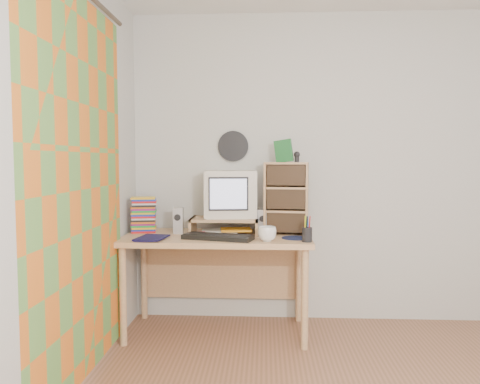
# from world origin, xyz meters

# --- Properties ---
(back_wall) EXTENTS (3.50, 0.00, 3.50)m
(back_wall) POSITION_xyz_m (0.00, 1.75, 1.25)
(back_wall) COLOR silver
(back_wall) RESTS_ON floor
(left_wall) EXTENTS (0.00, 3.50, 3.50)m
(left_wall) POSITION_xyz_m (-1.75, 0.00, 1.25)
(left_wall) COLOR silver
(left_wall) RESTS_ON floor
(curtain) EXTENTS (0.00, 2.20, 2.20)m
(curtain) POSITION_xyz_m (-1.71, 0.48, 1.15)
(curtain) COLOR orange
(curtain) RESTS_ON left_wall
(wall_disc) EXTENTS (0.25, 0.02, 0.25)m
(wall_disc) POSITION_xyz_m (-0.93, 1.73, 1.43)
(wall_disc) COLOR black
(wall_disc) RESTS_ON back_wall
(desk) EXTENTS (1.40, 0.70, 0.75)m
(desk) POSITION_xyz_m (-1.03, 1.44, 0.62)
(desk) COLOR #DEB477
(desk) RESTS_ON floor
(monitor_riser) EXTENTS (0.52, 0.30, 0.12)m
(monitor_riser) POSITION_xyz_m (-0.98, 1.48, 0.84)
(monitor_riser) COLOR tan
(monitor_riser) RESTS_ON desk
(crt_monitor) EXTENTS (0.43, 0.43, 0.36)m
(crt_monitor) POSITION_xyz_m (-0.94, 1.53, 1.05)
(crt_monitor) COLOR beige
(crt_monitor) RESTS_ON monitor_riser
(speaker_left) EXTENTS (0.08, 0.08, 0.20)m
(speaker_left) POSITION_xyz_m (-1.34, 1.45, 0.85)
(speaker_left) COLOR #ADACB1
(speaker_left) RESTS_ON desk
(speaker_right) EXTENTS (0.08, 0.08, 0.19)m
(speaker_right) POSITION_xyz_m (-0.69, 1.46, 0.84)
(speaker_right) COLOR #ADACB1
(speaker_right) RESTS_ON desk
(keyboard) EXTENTS (0.53, 0.29, 0.03)m
(keyboard) POSITION_xyz_m (-1.00, 1.20, 0.77)
(keyboard) COLOR black
(keyboard) RESTS_ON desk
(dvd_stack) EXTENTS (0.21, 0.16, 0.26)m
(dvd_stack) POSITION_xyz_m (-1.62, 1.50, 0.88)
(dvd_stack) COLOR brown
(dvd_stack) RESTS_ON desk
(cd_rack) EXTENTS (0.35, 0.21, 0.55)m
(cd_rack) POSITION_xyz_m (-0.50, 1.48, 1.03)
(cd_rack) COLOR tan
(cd_rack) RESTS_ON desk
(mug) EXTENTS (0.15, 0.15, 0.10)m
(mug) POSITION_xyz_m (-0.65, 1.14, 0.80)
(mug) COLOR white
(mug) RESTS_ON desk
(diary) EXTENTS (0.25, 0.20, 0.05)m
(diary) POSITION_xyz_m (-1.57, 1.18, 0.77)
(diary) COLOR #12103C
(diary) RESTS_ON desk
(mousepad) EXTENTS (0.21, 0.21, 0.00)m
(mousepad) POSITION_xyz_m (-0.45, 1.28, 0.75)
(mousepad) COLOR black
(mousepad) RESTS_ON desk
(pen_cup) EXTENTS (0.07, 0.07, 0.14)m
(pen_cup) POSITION_xyz_m (-0.38, 1.13, 0.82)
(pen_cup) COLOR black
(pen_cup) RESTS_ON desk
(papers) EXTENTS (0.29, 0.23, 0.04)m
(papers) POSITION_xyz_m (-0.97, 1.46, 0.77)
(papers) COLOR silver
(papers) RESTS_ON desk
(red_box) EXTENTS (0.08, 0.06, 0.04)m
(red_box) POSITION_xyz_m (-1.15, 1.30, 0.77)
(red_box) COLOR #B4132C
(red_box) RESTS_ON desk
(game_box) EXTENTS (0.13, 0.07, 0.17)m
(game_box) POSITION_xyz_m (-0.53, 1.46, 1.39)
(game_box) COLOR #1B612C
(game_box) RESTS_ON cd_rack
(webcam) EXTENTS (0.05, 0.05, 0.08)m
(webcam) POSITION_xyz_m (-0.43, 1.45, 1.34)
(webcam) COLOR black
(webcam) RESTS_ON cd_rack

